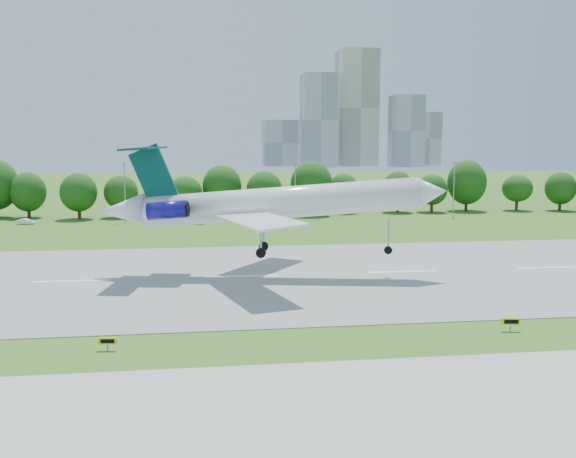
# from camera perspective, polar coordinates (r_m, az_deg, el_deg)

# --- Properties ---
(ground) EXTENTS (600.00, 600.00, 0.00)m
(ground) POSITION_cam_1_polar(r_m,az_deg,el_deg) (54.07, -2.38, -9.72)
(ground) COLOR #3B6C1C
(ground) RESTS_ON ground
(runway) EXTENTS (400.00, 45.00, 0.08)m
(runway) POSITION_cam_1_polar(r_m,az_deg,el_deg) (78.20, -4.13, -4.24)
(runway) COLOR gray
(runway) RESTS_ON ground
(taxiway) EXTENTS (400.00, 23.00, 0.08)m
(taxiway) POSITION_cam_1_polar(r_m,az_deg,el_deg) (37.37, 0.37, -17.87)
(taxiway) COLOR #ADADA8
(taxiway) RESTS_ON ground
(tree_line) EXTENTS (288.40, 8.40, 10.40)m
(tree_line) POSITION_cam_1_polar(r_m,az_deg,el_deg) (143.80, -5.88, 3.65)
(tree_line) COLOR #382314
(tree_line) RESTS_ON ground
(light_poles) EXTENTS (175.90, 0.25, 12.19)m
(light_poles) POSITION_cam_1_polar(r_m,az_deg,el_deg) (133.75, -6.81, 3.40)
(light_poles) COLOR gray
(light_poles) RESTS_ON ground
(skyline) EXTENTS (127.00, 52.00, 80.00)m
(skyline) POSITION_cam_1_polar(r_m,az_deg,el_deg) (454.50, 5.63, 9.43)
(skyline) COLOR #B2B2B7
(skyline) RESTS_ON ground
(airliner) EXTENTS (41.81, 30.03, 13.46)m
(airliner) POSITION_cam_1_polar(r_m,az_deg,el_deg) (77.41, -2.24, 2.36)
(airliner) COLOR white
(airliner) RESTS_ON ground
(taxi_sign_centre) EXTENTS (1.48, 0.36, 1.03)m
(taxi_sign_centre) POSITION_cam_1_polar(r_m,az_deg,el_deg) (52.80, -15.76, -9.57)
(taxi_sign_centre) COLOR gray
(taxi_sign_centre) RESTS_ON ground
(taxi_sign_right) EXTENTS (1.65, 0.46, 1.15)m
(taxi_sign_right) POSITION_cam_1_polar(r_m,az_deg,el_deg) (59.03, 19.18, -7.79)
(taxi_sign_right) COLOR gray
(taxi_sign_right) RESTS_ON ground
(service_vehicle_a) EXTENTS (3.65, 1.69, 1.16)m
(service_vehicle_a) POSITION_cam_1_polar(r_m,az_deg,el_deg) (138.36, -22.29, 0.63)
(service_vehicle_a) COLOR white
(service_vehicle_a) RESTS_ON ground
(service_vehicle_b) EXTENTS (4.12, 2.69, 1.30)m
(service_vehicle_b) POSITION_cam_1_polar(r_m,az_deg,el_deg) (129.08, -8.32, 0.69)
(service_vehicle_b) COLOR silver
(service_vehicle_b) RESTS_ON ground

